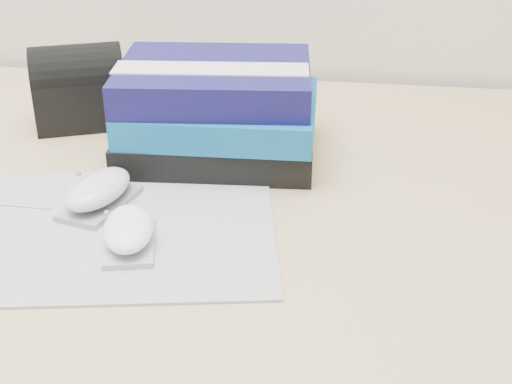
# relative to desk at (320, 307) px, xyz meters

# --- Properties ---
(desk) EXTENTS (1.60, 0.80, 0.73)m
(desk) POSITION_rel_desk_xyz_m (0.00, 0.00, 0.00)
(desk) COLOR tan
(desk) RESTS_ON ground
(mousepad) EXTENTS (0.41, 0.35, 0.00)m
(mousepad) POSITION_rel_desk_xyz_m (-0.23, -0.20, 0.24)
(mousepad) COLOR gray
(mousepad) RESTS_ON desk
(mouse_rear) EXTENTS (0.08, 0.12, 0.04)m
(mouse_rear) POSITION_rel_desk_xyz_m (-0.26, -0.15, 0.26)
(mouse_rear) COLOR gray
(mouse_rear) RESTS_ON mousepad
(mouse_front) EXTENTS (0.08, 0.11, 0.04)m
(mouse_front) POSITION_rel_desk_xyz_m (-0.20, -0.23, 0.26)
(mouse_front) COLOR #A6A6A9
(mouse_front) RESTS_ON mousepad
(book_stack) EXTENTS (0.27, 0.22, 0.13)m
(book_stack) POSITION_rel_desk_xyz_m (-0.15, 0.02, 0.30)
(book_stack) COLOR black
(book_stack) RESTS_ON desk
(pouch) EXTENTS (0.15, 0.13, 0.12)m
(pouch) POSITION_rel_desk_xyz_m (-0.37, 0.09, 0.29)
(pouch) COLOR black
(pouch) RESTS_ON desk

